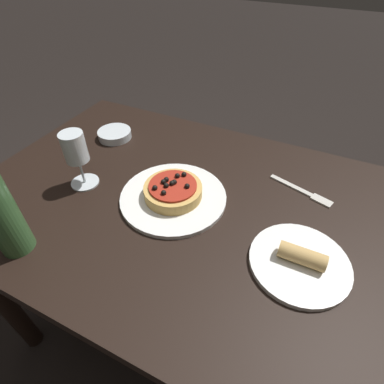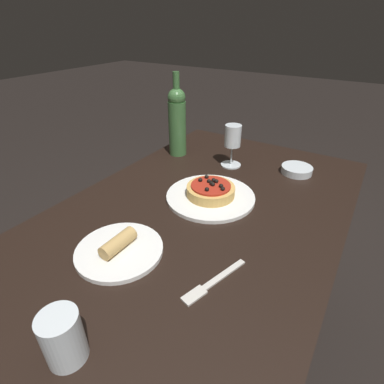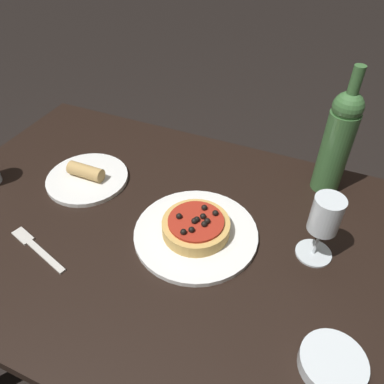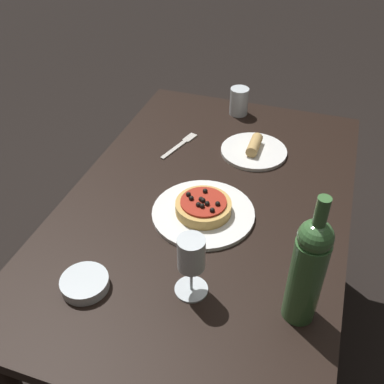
{
  "view_description": "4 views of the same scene",
  "coord_description": "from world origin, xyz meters",
  "px_view_note": "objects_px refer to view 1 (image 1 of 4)",
  "views": [
    {
      "loc": [
        -0.24,
        0.52,
        1.28
      ],
      "look_at": [
        0.0,
        0.01,
        0.77
      ],
      "focal_mm": 28.0,
      "sensor_mm": 36.0,
      "label": 1
    },
    {
      "loc": [
        -0.67,
        -0.38,
        1.23
      ],
      "look_at": [
        0.01,
        0.04,
        0.76
      ],
      "focal_mm": 28.0,
      "sensor_mm": 36.0,
      "label": 2
    },
    {
      "loc": [
        0.29,
        -0.53,
        1.37
      ],
      "look_at": [
        0.04,
        0.03,
        0.83
      ],
      "focal_mm": 35.0,
      "sensor_mm": 36.0,
      "label": 3
    },
    {
      "loc": [
        0.96,
        0.27,
        1.56
      ],
      "look_at": [
        0.1,
        -0.01,
        0.83
      ],
      "focal_mm": 42.0,
      "sensor_mm": 36.0,
      "label": 4
    }
  ],
  "objects_px": {
    "dinner_plate": "(173,197)",
    "side_bowl": "(115,134)",
    "pizza": "(173,190)",
    "wine_glass": "(75,151)",
    "side_plate": "(300,261)",
    "dining_table": "(195,228)",
    "fork": "(304,192)"
  },
  "relations": [
    {
      "from": "side_plate",
      "to": "dining_table",
      "type": "bearing_deg",
      "value": -14.48
    },
    {
      "from": "dinner_plate",
      "to": "pizza",
      "type": "relative_size",
      "value": 1.85
    },
    {
      "from": "wine_glass",
      "to": "fork",
      "type": "height_order",
      "value": "wine_glass"
    },
    {
      "from": "side_bowl",
      "to": "side_plate",
      "type": "xyz_separation_m",
      "value": [
        -0.68,
        0.25,
        -0.0
      ]
    },
    {
      "from": "wine_glass",
      "to": "dinner_plate",
      "type": "bearing_deg",
      "value": -168.61
    },
    {
      "from": "fork",
      "to": "side_plate",
      "type": "xyz_separation_m",
      "value": [
        -0.03,
        0.24,
        0.01
      ]
    },
    {
      "from": "dining_table",
      "to": "fork",
      "type": "xyz_separation_m",
      "value": [
        -0.25,
        -0.17,
        0.1
      ]
    },
    {
      "from": "dining_table",
      "to": "fork",
      "type": "relative_size",
      "value": 6.89
    },
    {
      "from": "fork",
      "to": "dining_table",
      "type": "bearing_deg",
      "value": -129.09
    },
    {
      "from": "pizza",
      "to": "side_plate",
      "type": "bearing_deg",
      "value": 169.18
    },
    {
      "from": "dining_table",
      "to": "side_plate",
      "type": "bearing_deg",
      "value": 165.52
    },
    {
      "from": "dinner_plate",
      "to": "side_bowl",
      "type": "distance_m",
      "value": 0.38
    },
    {
      "from": "dining_table",
      "to": "wine_glass",
      "type": "relative_size",
      "value": 7.64
    },
    {
      "from": "side_bowl",
      "to": "wine_glass",
      "type": "bearing_deg",
      "value": 106.53
    },
    {
      "from": "side_bowl",
      "to": "dining_table",
      "type": "bearing_deg",
      "value": 155.5
    },
    {
      "from": "fork",
      "to": "side_plate",
      "type": "distance_m",
      "value": 0.25
    },
    {
      "from": "dinner_plate",
      "to": "side_bowl",
      "type": "bearing_deg",
      "value": -29.39
    },
    {
      "from": "wine_glass",
      "to": "side_plate",
      "type": "xyz_separation_m",
      "value": [
        -0.61,
        0.01,
        -0.1
      ]
    },
    {
      "from": "dining_table",
      "to": "wine_glass",
      "type": "xyz_separation_m",
      "value": [
        0.32,
        0.06,
        0.21
      ]
    },
    {
      "from": "wine_glass",
      "to": "fork",
      "type": "distance_m",
      "value": 0.63
    },
    {
      "from": "dining_table",
      "to": "side_plate",
      "type": "xyz_separation_m",
      "value": [
        -0.29,
        0.07,
        0.11
      ]
    },
    {
      "from": "dining_table",
      "to": "pizza",
      "type": "relative_size",
      "value": 8.06
    },
    {
      "from": "wine_glass",
      "to": "side_bowl",
      "type": "distance_m",
      "value": 0.27
    },
    {
      "from": "dinner_plate",
      "to": "side_plate",
      "type": "bearing_deg",
      "value": 169.18
    },
    {
      "from": "wine_glass",
      "to": "side_bowl",
      "type": "bearing_deg",
      "value": -73.47
    },
    {
      "from": "dinner_plate",
      "to": "wine_glass",
      "type": "height_order",
      "value": "wine_glass"
    },
    {
      "from": "dinner_plate",
      "to": "side_bowl",
      "type": "xyz_separation_m",
      "value": [
        0.33,
        -0.19,
        0.01
      ]
    },
    {
      "from": "side_bowl",
      "to": "side_plate",
      "type": "distance_m",
      "value": 0.72
    },
    {
      "from": "wine_glass",
      "to": "side_bowl",
      "type": "relative_size",
      "value": 1.44
    },
    {
      "from": "dining_table",
      "to": "dinner_plate",
      "type": "height_order",
      "value": "dinner_plate"
    },
    {
      "from": "wine_glass",
      "to": "fork",
      "type": "bearing_deg",
      "value": -158.15
    },
    {
      "from": "dinner_plate",
      "to": "wine_glass",
      "type": "relative_size",
      "value": 1.75
    }
  ]
}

